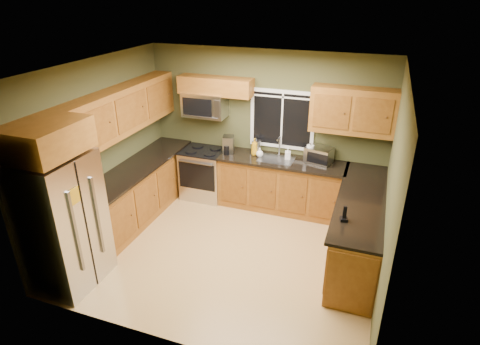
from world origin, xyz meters
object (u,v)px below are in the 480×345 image
Objects in this scene: refrigerator at (64,222)px; coffee_maker at (228,145)px; paper_towel_roll at (310,153)px; soap_bottle_a at (254,147)px; range at (204,173)px; toaster_oven at (319,155)px; soap_bottle_c at (260,152)px; kettle at (256,146)px; microwave at (205,105)px; cordless_phone at (344,216)px; soap_bottle_b at (288,153)px.

refrigerator is 3.02m from coffee_maker.
paper_towel_roll is 0.96m from soap_bottle_a.
range is 2.14m from toaster_oven.
toaster_oven is at bearing 5.21° from soap_bottle_c.
toaster_oven is at bearing -2.19° from kettle.
paper_towel_roll is (2.58, 2.89, 0.18)m from refrigerator.
paper_towel_roll is at bearing 6.21° from soap_bottle_c.
paper_towel_roll reaches higher than kettle.
range is 3.06× the size of coffee_maker.
range is at bearing -178.34° from soap_bottle_c.
microwave reaches higher than cordless_phone.
refrigerator is 1.92× the size of range.
soap_bottle_c is at bearing -173.79° from paper_towel_roll.
coffee_maker is at bearing -15.26° from microwave.
soap_bottle_b is at bearing -174.42° from paper_towel_roll.
soap_bottle_c is at bearing -22.20° from soap_bottle_a.
soap_bottle_a reaches higher than toaster_oven.
refrigerator reaches higher than kettle.
soap_bottle_c is at bearing 1.66° from range.
paper_towel_roll is (0.95, -0.04, 0.01)m from kettle.
microwave is at bearing 179.58° from toaster_oven.
kettle is at bearing 177.53° from paper_towel_roll.
soap_bottle_c is 2.29m from cordless_phone.
refrigerator is at bearing -160.77° from cordless_phone.
cordless_phone is (0.61, -1.72, -0.07)m from toaster_oven.
microwave is at bearing 90.02° from range.
refrigerator is 5.88× the size of coffee_maker.
toaster_oven is 2.38× the size of soap_bottle_b.
microwave is 0.82m from coffee_maker.
cordless_phone is at bearing -36.45° from coffee_maker.
refrigerator is 2.89m from range.
coffee_maker is 0.47m from soap_bottle_a.
toaster_oven is 1.00m from soap_bottle_c.
microwave is 2.41× the size of paper_towel_roll.
kettle is 0.95× the size of soap_bottle_a.
kettle is 0.59m from soap_bottle_b.
range is at bearing -179.39° from coffee_maker.
soap_bottle_c reaches higher than range.
coffee_maker is (1.17, 2.77, 0.18)m from refrigerator.
paper_towel_roll is (1.90, 0.12, 0.61)m from range.
toaster_oven is (2.74, 2.89, 0.17)m from refrigerator.
microwave is 3.75× the size of soap_bottle_b.
coffee_maker is 1.51× the size of soap_bottle_b.
microwave is 2.67× the size of kettle.
kettle is (0.94, 0.03, -0.66)m from microwave.
paper_towel_roll is (1.42, 0.12, -0.00)m from coffee_maker.
soap_bottle_a is (0.94, -0.06, -0.64)m from microwave.
kettle is at bearing 18.83° from coffee_maker.
microwave reaches higher than range.
kettle is (1.63, 2.93, 0.17)m from refrigerator.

